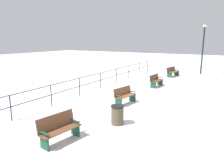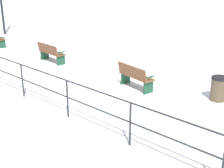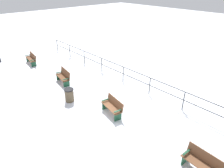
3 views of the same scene
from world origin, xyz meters
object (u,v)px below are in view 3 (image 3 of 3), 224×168
Objects in this scene: bench_third at (113,106)px; trash_bin at (69,95)px; bench_second at (64,76)px; bench_fourth at (203,164)px; bench_nearest at (31,58)px.

bench_third is 1.89× the size of trash_bin.
bench_second is 9.73m from bench_fourth.
bench_nearest is at bearing -96.36° from trash_bin.
bench_fourth is at bearing 97.09° from bench_nearest.
bench_second is at bearing -79.28° from bench_third.
bench_third is at bearing 98.76° from bench_second.
bench_second is at bearing -113.07° from trash_bin.
bench_second reaches higher than trash_bin.
bench_fourth is at bearing 99.66° from bench_third.
bench_third is 4.86m from bench_fourth.
bench_third reaches higher than trash_bin.
bench_third reaches higher than bench_nearest.
trash_bin is (0.80, 7.15, -0.06)m from bench_nearest.
bench_nearest is 4.87m from bench_second.
bench_nearest is at bearing -79.49° from bench_second.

